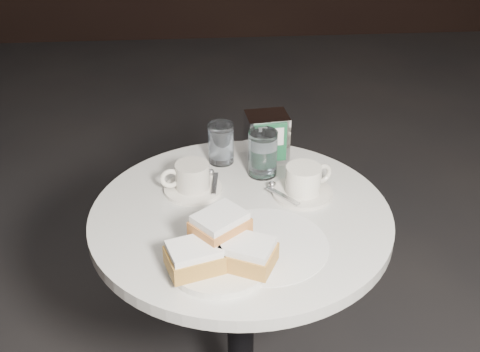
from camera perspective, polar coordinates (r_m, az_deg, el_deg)
name	(u,v)px	position (r m, az deg, el deg)	size (l,w,h in m)	color
cafe_table	(241,277)	(1.52, 0.06, -9.58)	(0.70, 0.70, 0.74)	black
sugar_spill	(265,244)	(1.30, 2.42, -6.50)	(0.27, 0.27, 0.00)	white
beignet_plate	(220,251)	(1.22, -1.89, -7.12)	(0.23, 0.22, 0.10)	silver
coffee_cup_left	(192,179)	(1.46, -4.58, -0.32)	(0.16, 0.16, 0.07)	white
coffee_cup_right	(304,183)	(1.45, 6.04, -0.63)	(0.19, 0.19, 0.08)	silver
water_glass_left	(221,144)	(1.57, -1.82, 3.09)	(0.09, 0.09, 0.11)	silver
water_glass_right	(263,154)	(1.51, 2.17, 2.10)	(0.08, 0.08, 0.12)	silver
napkin_dispenser	(267,137)	(1.58, 2.54, 3.75)	(0.12, 0.10, 0.13)	white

